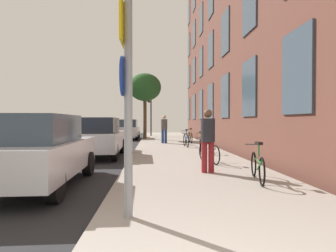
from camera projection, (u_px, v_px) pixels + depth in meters
The scene contains 16 objects.
ground_plane at pixel (113, 148), 16.36m from camera, with size 41.80×41.80×0.00m, color #332D28.
road_asphalt at pixel (75, 148), 16.25m from camera, with size 7.00×38.00×0.01m, color #232326.
sidewalk at pixel (175, 146), 16.55m from camera, with size 4.20×38.00×0.12m, color #9E9389.
sign_post at pixel (127, 79), 4.10m from camera, with size 0.16×0.60×3.59m.
traffic_light at pixel (150, 107), 27.40m from camera, with size 0.43×0.24×3.98m.
tree_near at pixel (145, 88), 22.54m from camera, with size 2.52×2.52×5.08m.
bicycle_0 at pixel (258, 166), 6.60m from camera, with size 0.48×1.67×0.91m.
bicycle_1 at pixel (209, 152), 9.57m from camera, with size 0.51×1.69×0.91m.
bicycle_2 at pixel (201, 144), 12.58m from camera, with size 0.47×1.61×0.94m.
bicycle_3 at pixel (186, 140), 15.56m from camera, with size 0.42×1.66×0.95m.
bicycle_4 at pixel (190, 137), 18.59m from camera, with size 0.42×1.73×0.94m.
pedestrian_0 at pixel (208, 136), 7.73m from camera, with size 0.43×0.43×1.68m.
pedestrian_1 at pixel (164, 127), 18.16m from camera, with size 0.54×0.54×1.75m.
car_0 at pixel (38, 150), 6.46m from camera, with size 1.87×4.27×1.62m.
car_1 at pixel (98, 137), 12.04m from camera, with size 1.97×4.45×1.62m.
car_2 at pixel (127, 129), 23.98m from camera, with size 1.92×4.33×1.62m.
Camera 1 is at (-0.16, -1.48, 1.48)m, focal length 31.14 mm.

